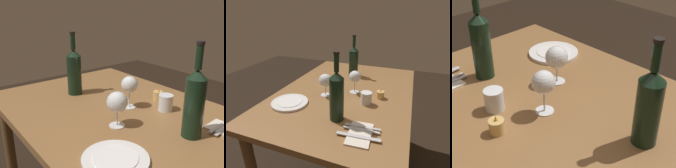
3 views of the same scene
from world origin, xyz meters
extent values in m
cube|color=olive|center=(0.00, 0.00, 0.72)|extent=(1.30, 0.90, 0.04)
cylinder|color=brown|center=(-0.58, -0.38, 0.35)|extent=(0.06, 0.06, 0.70)
cylinder|color=brown|center=(-0.58, 0.38, 0.35)|extent=(0.06, 0.06, 0.70)
cylinder|color=white|center=(0.00, 0.06, 0.74)|extent=(0.07, 0.07, 0.00)
cylinder|color=white|center=(0.00, 0.06, 0.78)|extent=(0.01, 0.01, 0.08)
sphere|color=white|center=(0.00, 0.06, 0.86)|extent=(0.08, 0.08, 0.08)
cylinder|color=beige|center=(0.00, 0.06, 0.85)|extent=(0.06, 0.06, 0.02)
cylinder|color=white|center=(0.12, -0.11, 0.74)|extent=(0.07, 0.07, 0.00)
cylinder|color=white|center=(0.12, -0.11, 0.78)|extent=(0.01, 0.01, 0.07)
sphere|color=white|center=(0.12, -0.11, 0.85)|extent=(0.09, 0.09, 0.09)
cylinder|color=beige|center=(0.12, -0.11, 0.84)|extent=(0.07, 0.07, 0.02)
cylinder|color=black|center=(-0.33, -0.05, 0.85)|extent=(0.08, 0.08, 0.22)
cone|color=black|center=(-0.33, -0.05, 0.97)|extent=(0.08, 0.08, 0.03)
cylinder|color=black|center=(-0.33, -0.05, 1.03)|extent=(0.03, 0.03, 0.08)
cylinder|color=black|center=(-0.33, -0.05, 1.08)|extent=(0.03, 0.03, 0.01)
cylinder|color=black|center=(0.36, 0.07, 0.86)|extent=(0.08, 0.08, 0.24)
cone|color=black|center=(0.36, 0.07, 0.99)|extent=(0.08, 0.08, 0.03)
cylinder|color=black|center=(0.36, 0.07, 1.05)|extent=(0.03, 0.03, 0.09)
cylinder|color=black|center=(0.36, 0.07, 1.11)|extent=(0.03, 0.03, 0.01)
cylinder|color=white|center=(0.13, 0.18, 0.78)|extent=(0.07, 0.07, 0.08)
cylinder|color=silver|center=(0.13, 0.18, 0.76)|extent=(0.06, 0.06, 0.03)
cylinder|color=#DBB266|center=(0.02, 0.25, 0.76)|extent=(0.05, 0.05, 0.05)
cylinder|color=white|center=(0.02, 0.25, 0.76)|extent=(0.04, 0.04, 0.03)
cone|color=#F99E2D|center=(0.02, 0.25, 0.80)|extent=(0.01, 0.01, 0.02)
cylinder|color=white|center=(0.30, -0.27, 0.75)|extent=(0.23, 0.23, 0.01)
cylinder|color=white|center=(0.30, -0.27, 0.76)|extent=(0.15, 0.15, 0.00)
cube|color=silver|center=(0.39, 0.22, 0.75)|extent=(0.03, 0.18, 0.00)
camera|label=1|loc=(0.86, -0.72, 1.25)|focal=40.81mm
camera|label=2|loc=(1.17, 0.39, 1.32)|focal=30.30mm
camera|label=3|loc=(-0.73, 0.70, 1.44)|focal=54.63mm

